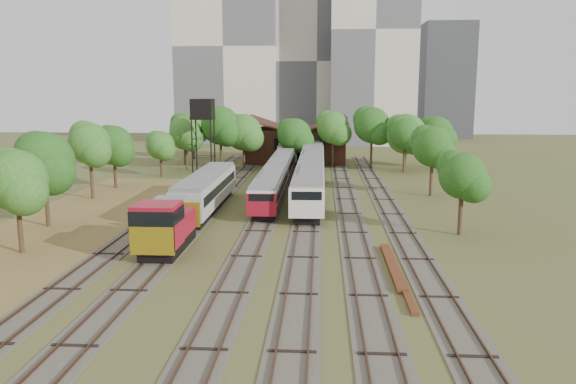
# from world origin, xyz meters

# --- Properties ---
(ground) EXTENTS (240.00, 240.00, 0.00)m
(ground) POSITION_xyz_m (0.00, 0.00, 0.00)
(ground) COLOR #475123
(ground) RESTS_ON ground
(dry_grass_patch) EXTENTS (14.00, 60.00, 0.04)m
(dry_grass_patch) POSITION_xyz_m (-18.00, 8.00, 0.02)
(dry_grass_patch) COLOR brown
(dry_grass_patch) RESTS_ON ground
(tracks) EXTENTS (24.60, 80.00, 0.19)m
(tracks) POSITION_xyz_m (-0.67, 25.00, 0.04)
(tracks) COLOR #4C473D
(tracks) RESTS_ON ground
(railcar_red_set) EXTENTS (2.67, 34.58, 3.30)m
(railcar_red_set) POSITION_xyz_m (-2.00, 30.28, 1.74)
(railcar_red_set) COLOR black
(railcar_red_set) RESTS_ON ground
(railcar_green_set) EXTENTS (3.11, 52.08, 3.85)m
(railcar_green_set) POSITION_xyz_m (2.00, 37.94, 2.03)
(railcar_green_set) COLOR black
(railcar_green_set) RESTS_ON ground
(railcar_rear) EXTENTS (2.98, 16.08, 3.69)m
(railcar_rear) POSITION_xyz_m (-2.00, 57.53, 1.95)
(railcar_rear) COLOR black
(railcar_rear) RESTS_ON ground
(shunter_locomotive) EXTENTS (3.06, 8.13, 4.01)m
(shunter_locomotive) POSITION_xyz_m (-8.00, 3.75, 1.96)
(shunter_locomotive) COLOR black
(shunter_locomotive) RESTS_ON ground
(old_grey_coach) EXTENTS (2.98, 18.00, 3.68)m
(old_grey_coach) POSITION_xyz_m (-8.00, 18.72, 2.01)
(old_grey_coach) COLOR black
(old_grey_coach) RESTS_ON ground
(water_tower) EXTENTS (3.04, 3.04, 10.52)m
(water_tower) POSITION_xyz_m (-13.15, 42.05, 8.87)
(water_tower) COLOR black
(water_tower) RESTS_ON ground
(rail_pile_near) EXTENTS (0.65, 9.75, 0.32)m
(rail_pile_near) POSITION_xyz_m (8.00, 1.19, 0.16)
(rail_pile_near) COLOR brown
(rail_pile_near) RESTS_ON ground
(rail_pile_far) EXTENTS (0.43, 6.81, 0.22)m
(rail_pile_far) POSITION_xyz_m (8.20, -3.48, 0.11)
(rail_pile_far) COLOR brown
(rail_pile_far) RESTS_ON ground
(maintenance_shed) EXTENTS (16.45, 11.55, 7.58)m
(maintenance_shed) POSITION_xyz_m (-1.00, 57.98, 2.91)
(maintenance_shed) COLOR #351A13
(maintenance_shed) RESTS_ON ground
(tree_band_left) EXTENTS (8.11, 74.73, 8.27)m
(tree_band_left) POSITION_xyz_m (-20.14, 25.17, 5.47)
(tree_band_left) COLOR #382616
(tree_band_left) RESTS_ON ground
(tree_band_far) EXTENTS (42.41, 9.09, 9.39)m
(tree_band_far) POSITION_xyz_m (2.15, 49.28, 5.70)
(tree_band_far) COLOR #382616
(tree_band_far) RESTS_ON ground
(tree_band_right) EXTENTS (5.06, 39.60, 7.84)m
(tree_band_right) POSITION_xyz_m (15.10, 30.72, 5.39)
(tree_band_right) COLOR #382616
(tree_band_right) RESTS_ON ground
(tower_left) EXTENTS (22.00, 16.00, 42.00)m
(tower_left) POSITION_xyz_m (-18.00, 95.00, 21.00)
(tower_left) COLOR beige
(tower_left) RESTS_ON ground
(tower_centre) EXTENTS (20.00, 18.00, 36.00)m
(tower_centre) POSITION_xyz_m (2.00, 100.00, 18.00)
(tower_centre) COLOR #B0ABA0
(tower_centre) RESTS_ON ground
(tower_right) EXTENTS (18.00, 16.00, 48.00)m
(tower_right) POSITION_xyz_m (14.00, 92.00, 24.00)
(tower_right) COLOR beige
(tower_right) RESTS_ON ground
(tower_far_right) EXTENTS (12.00, 12.00, 28.00)m
(tower_far_right) POSITION_xyz_m (34.00, 110.00, 14.00)
(tower_far_right) COLOR #3A3E42
(tower_far_right) RESTS_ON ground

